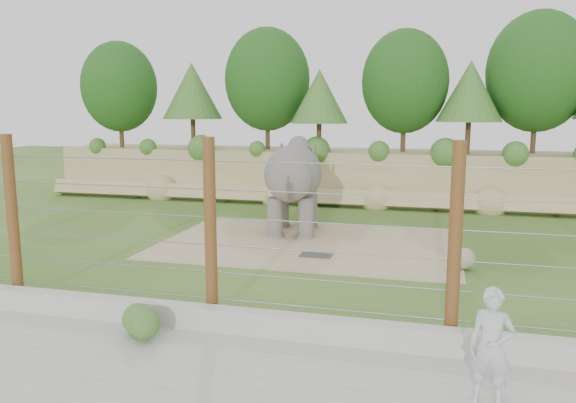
% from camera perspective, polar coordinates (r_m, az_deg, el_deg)
% --- Properties ---
extents(ground, '(90.00, 90.00, 0.00)m').
position_cam_1_polar(ground, '(16.67, -1.76, -6.52)').
color(ground, '#2D5B1A').
rests_on(ground, ground).
extents(back_embankment, '(30.00, 5.52, 8.77)m').
position_cam_1_polar(back_embankment, '(28.34, 6.72, 8.09)').
color(back_embankment, tan).
rests_on(back_embankment, ground).
extents(dirt_patch, '(10.00, 7.00, 0.02)m').
position_cam_1_polar(dirt_patch, '(19.36, 2.19, -4.24)').
color(dirt_patch, tan).
rests_on(dirt_patch, ground).
extents(drain_grate, '(1.00, 0.60, 0.03)m').
position_cam_1_polar(drain_grate, '(17.69, 2.85, -5.48)').
color(drain_grate, '#262628').
rests_on(drain_grate, dirt_patch).
extents(elephant, '(2.36, 4.43, 3.42)m').
position_cam_1_polar(elephant, '(20.74, 0.53, 1.46)').
color(elephant, slate).
rests_on(elephant, ground).
extents(stone_ball, '(0.62, 0.62, 0.62)m').
position_cam_1_polar(stone_ball, '(16.94, 17.48, -5.55)').
color(stone_ball, gray).
rests_on(stone_ball, dirt_patch).
extents(retaining_wall, '(26.00, 0.35, 0.50)m').
position_cam_1_polar(retaining_wall, '(12.13, -8.61, -11.58)').
color(retaining_wall, '#A7A49B').
rests_on(retaining_wall, ground).
extents(walkway, '(26.00, 4.00, 0.01)m').
position_cam_1_polar(walkway, '(10.57, -13.04, -16.43)').
color(walkway, '#A7A49B').
rests_on(walkway, ground).
extents(barrier_fence, '(20.26, 0.26, 4.00)m').
position_cam_1_polar(barrier_fence, '(12.07, -7.88, -2.99)').
color(barrier_fence, brown).
rests_on(barrier_fence, ground).
extents(walkway_shrub, '(0.65, 0.65, 0.65)m').
position_cam_1_polar(walkway_shrub, '(11.86, -14.73, -11.86)').
color(walkway_shrub, '#2F6224').
rests_on(walkway_shrub, walkway).
extents(zookeeper, '(0.76, 0.58, 1.87)m').
position_cam_1_polar(zookeeper, '(9.45, 19.94, -13.73)').
color(zookeeper, silver).
rests_on(zookeeper, walkway).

